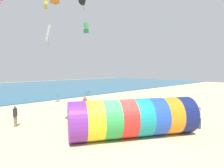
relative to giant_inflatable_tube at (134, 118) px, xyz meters
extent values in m
plane|color=#CCBA8C|center=(-1.43, -0.26, -1.23)|extent=(120.00, 120.00, 0.00)
cylinder|color=purple|center=(-3.21, 1.79, 0.00)|extent=(2.11, 2.66, 2.47)
cylinder|color=yellow|center=(-2.30, 1.28, 0.00)|extent=(2.11, 2.66, 2.47)
cylinder|color=green|center=(-1.39, 0.77, 0.00)|extent=(2.11, 2.66, 2.47)
cylinder|color=red|center=(-0.48, 0.27, 0.00)|extent=(2.11, 2.66, 2.47)
cylinder|color=teal|center=(0.43, -0.24, 0.00)|extent=(2.11, 2.66, 2.47)
cylinder|color=blue|center=(1.34, -0.75, 0.00)|extent=(2.11, 2.66, 2.47)
cylinder|color=orange|center=(2.25, -1.25, 0.00)|extent=(2.11, 2.66, 2.47)
cylinder|color=navy|center=(3.16, -1.76, 0.00)|extent=(2.11, 2.66, 2.47)
cylinder|color=black|center=(3.63, -2.02, 0.00)|extent=(1.16, 2.01, 2.27)
cylinder|color=#383D56|center=(4.82, -2.32, -0.83)|extent=(0.24, 0.24, 0.81)
cube|color=white|center=(4.82, -2.32, -0.12)|extent=(0.38, 0.26, 0.61)
sphere|color=tan|center=(4.82, -2.32, 0.32)|extent=(0.22, 0.22, 0.22)
cube|color=#8F4F12|center=(-3.28, 4.04, 7.73)|extent=(0.45, 0.45, 0.48)
cube|color=green|center=(9.46, 17.66, 10.08)|extent=(0.60, 0.60, 0.62)
cube|color=#1E642A|center=(9.46, 17.66, 9.15)|extent=(0.60, 0.60, 0.62)
cylinder|color=black|center=(9.46, 17.66, 9.62)|extent=(0.02, 0.02, 1.64)
cone|color=black|center=(6.44, 14.02, 12.34)|extent=(1.10, 1.26, 1.23)
cylinder|color=black|center=(6.44, 14.02, 11.46)|extent=(0.03, 0.03, 1.17)
cube|color=yellow|center=(2.08, 16.22, 11.50)|extent=(0.34, 0.34, 0.36)
cube|color=olive|center=(2.08, 16.22, 10.97)|extent=(0.34, 0.34, 0.36)
cylinder|color=black|center=(2.08, 16.22, 11.23)|extent=(0.02, 0.02, 0.95)
cube|color=white|center=(0.83, 13.23, 7.22)|extent=(1.02, 1.21, 1.69)
cylinder|color=gray|center=(0.83, 13.23, 6.04)|extent=(0.03, 0.03, 1.72)
cylinder|color=maroon|center=(-3.19, 16.02, 10.40)|extent=(0.03, 0.03, 0.56)
cylinder|color=#726651|center=(1.42, 7.25, -0.80)|extent=(0.24, 0.24, 0.87)
cube|color=red|center=(1.42, 7.25, -0.04)|extent=(0.37, 0.42, 0.65)
sphere|color=#9E7051|center=(1.42, 7.25, 0.42)|extent=(0.24, 0.24, 0.24)
cylinder|color=#726651|center=(-4.81, 7.74, -0.84)|extent=(0.24, 0.24, 0.80)
cube|color=#232328|center=(-4.81, 7.74, -0.14)|extent=(0.38, 0.42, 0.60)
sphere|color=#9E7051|center=(-4.81, 7.74, 0.29)|extent=(0.22, 0.22, 0.22)
camera|label=1|loc=(-9.95, -8.21, 3.24)|focal=32.00mm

